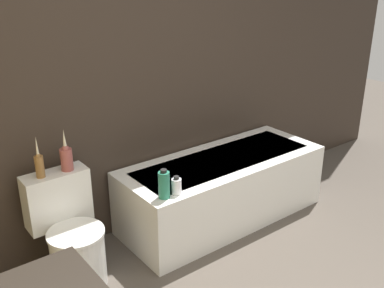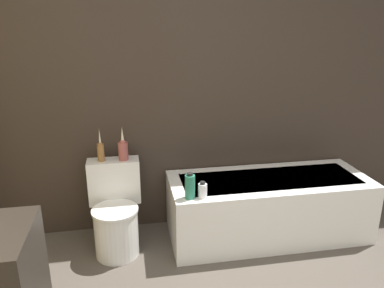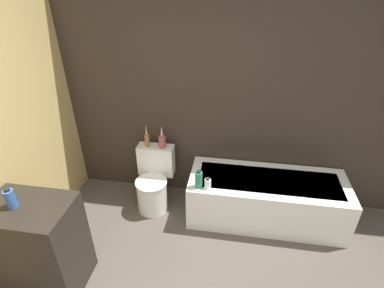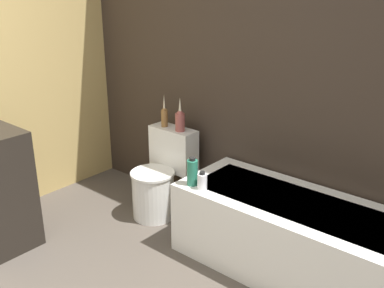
% 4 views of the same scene
% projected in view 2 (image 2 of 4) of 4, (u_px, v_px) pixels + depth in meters
% --- Properties ---
extents(wall_back_tiled, '(6.40, 0.06, 2.60)m').
position_uv_depth(wall_back_tiled, '(178.00, 82.00, 3.14)').
color(wall_back_tiled, '#332821').
rests_on(wall_back_tiled, ground_plane).
extents(bathtub, '(1.69, 0.67, 0.53)m').
position_uv_depth(bathtub, '(268.00, 206.00, 3.23)').
color(bathtub, white).
rests_on(bathtub, ground).
extents(toilet, '(0.42, 0.52, 0.71)m').
position_uv_depth(toilet, '(116.00, 213.00, 3.01)').
color(toilet, white).
rests_on(toilet, ground).
extents(vase_gold, '(0.06, 0.06, 0.27)m').
position_uv_depth(vase_gold, '(101.00, 151.00, 2.99)').
color(vase_gold, olive).
rests_on(vase_gold, toilet).
extents(vase_silver, '(0.08, 0.08, 0.28)m').
position_uv_depth(vase_silver, '(123.00, 149.00, 3.02)').
color(vase_silver, '#994C47').
rests_on(vase_silver, toilet).
extents(shampoo_bottle_tall, '(0.08, 0.08, 0.20)m').
position_uv_depth(shampoo_bottle_tall, '(190.00, 186.00, 2.77)').
color(shampoo_bottle_tall, '#267259').
rests_on(shampoo_bottle_tall, bathtub).
extents(shampoo_bottle_short, '(0.07, 0.07, 0.13)m').
position_uv_depth(shampoo_bottle_short, '(203.00, 190.00, 2.79)').
color(shampoo_bottle_short, silver).
rests_on(shampoo_bottle_short, bathtub).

